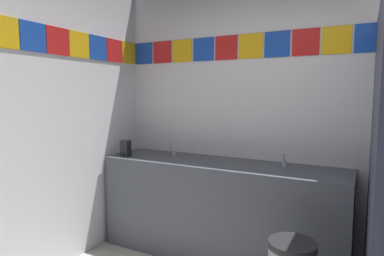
{
  "coord_description": "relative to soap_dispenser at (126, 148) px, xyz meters",
  "views": [
    {
      "loc": [
        0.24,
        -1.25,
        1.51
      ],
      "look_at": [
        -1.03,
        1.14,
        1.23
      ],
      "focal_mm": 30.69,
      "sensor_mm": 36.0,
      "label": 1
    }
  ],
  "objects": [
    {
      "name": "faucet_left",
      "position": [
        0.4,
        0.26,
        -0.03
      ],
      "size": [
        0.04,
        0.1,
        0.14
      ],
      "color": "silver",
      "rests_on": "vanity_counter"
    },
    {
      "name": "vanity_counter",
      "position": [
        0.95,
        0.17,
        -0.52
      ],
      "size": [
        2.22,
        0.57,
        0.89
      ],
      "color": "#4C515B",
      "rests_on": "ground_plane"
    },
    {
      "name": "faucet_right",
      "position": [
        1.5,
        0.26,
        -0.03
      ],
      "size": [
        0.04,
        0.1,
        0.14
      ],
      "color": "silver",
      "rests_on": "vanity_counter"
    },
    {
      "name": "soap_dispenser",
      "position": [
        0.0,
        0.0,
        0.0
      ],
      "size": [
        0.09,
        0.09,
        0.16
      ],
      "color": "black",
      "rests_on": "vanity_counter"
    },
    {
      "name": "wall_back",
      "position": [
        1.86,
        0.49,
        0.37
      ],
      "size": [
        4.13,
        0.09,
        2.66
      ],
      "color": "silver",
      "rests_on": "ground_plane"
    }
  ]
}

